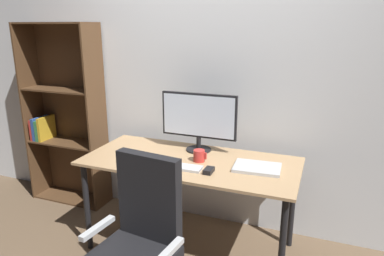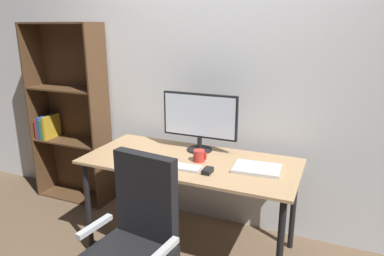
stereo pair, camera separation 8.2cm
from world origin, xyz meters
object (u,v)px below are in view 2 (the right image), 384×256
(laptop, at_px, (257,168))
(bookshelf, at_px, (69,116))
(mouse, at_px, (208,171))
(office_chair, at_px, (134,252))
(desk, at_px, (190,170))
(coffee_mug, at_px, (199,156))
(keyboard, at_px, (180,167))
(monitor, at_px, (200,118))

(laptop, height_order, bookshelf, bookshelf)
(mouse, bearing_deg, office_chair, -108.59)
(desk, height_order, bookshelf, bookshelf)
(mouse, height_order, coffee_mug, coffee_mug)
(mouse, bearing_deg, desk, 140.46)
(keyboard, xyz_separation_m, coffee_mug, (0.08, 0.16, 0.03))
(office_chair, bearing_deg, coffee_mug, 90.87)
(mouse, distance_m, office_chair, 0.71)
(mouse, xyz_separation_m, coffee_mug, (-0.13, 0.17, 0.03))
(keyboard, xyz_separation_m, laptop, (0.50, 0.18, 0.00))
(desk, distance_m, bookshelf, 1.51)
(monitor, distance_m, mouse, 0.52)
(monitor, bearing_deg, bookshelf, 174.30)
(laptop, bearing_deg, monitor, 153.59)
(coffee_mug, bearing_deg, laptop, 1.69)
(mouse, distance_m, laptop, 0.35)
(bookshelf, bearing_deg, laptop, -10.36)
(desk, height_order, monitor, monitor)
(office_chair, distance_m, bookshelf, 1.88)
(monitor, bearing_deg, mouse, -60.99)
(monitor, bearing_deg, keyboard, -88.49)
(monitor, xyz_separation_m, keyboard, (0.01, -0.39, -0.26))
(monitor, relative_size, coffee_mug, 6.11)
(monitor, relative_size, keyboard, 2.10)
(desk, height_order, keyboard, keyboard)
(monitor, distance_m, office_chair, 1.14)
(mouse, bearing_deg, laptop, 32.91)
(desk, distance_m, mouse, 0.29)
(laptop, bearing_deg, desk, 177.02)
(laptop, xyz_separation_m, office_chair, (-0.51, -0.79, -0.29))
(coffee_mug, bearing_deg, office_chair, -96.08)
(monitor, relative_size, mouse, 6.35)
(keyboard, relative_size, mouse, 3.02)
(bookshelf, bearing_deg, monitor, -5.70)
(bookshelf, bearing_deg, coffee_mug, -13.63)
(bookshelf, bearing_deg, keyboard, -20.19)
(mouse, bearing_deg, bookshelf, 162.97)
(coffee_mug, xyz_separation_m, laptop, (0.43, 0.01, -0.03))
(desk, height_order, office_chair, office_chair)
(coffee_mug, distance_m, bookshelf, 1.57)
(mouse, bearing_deg, monitor, 120.03)
(office_chair, bearing_deg, monitor, 97.13)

